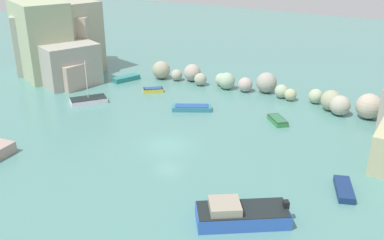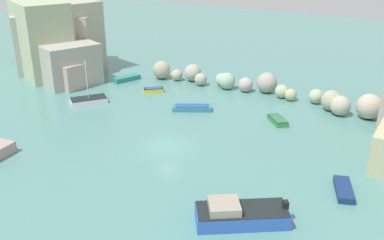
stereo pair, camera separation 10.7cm
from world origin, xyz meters
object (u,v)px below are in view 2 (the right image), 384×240
at_px(moored_boat_4, 344,190).
at_px(moored_boat_3, 239,214).
at_px(moored_boat_0, 89,100).
at_px(moored_boat_1, 192,108).
at_px(moored_boat_6, 127,78).
at_px(moored_boat_2, 278,120).
at_px(moored_boat_5, 153,90).

bearing_deg(moored_boat_4, moored_boat_3, -55.39).
bearing_deg(moored_boat_0, moored_boat_1, -34.05).
bearing_deg(moored_boat_0, moored_boat_3, -79.63).
relative_size(moored_boat_3, moored_boat_4, 1.79).
bearing_deg(moored_boat_6, moored_boat_0, -149.62).
xyz_separation_m(moored_boat_2, moored_boat_6, (-22.14, 2.93, 0.04)).
bearing_deg(moored_boat_1, moored_boat_4, -55.04).
xyz_separation_m(moored_boat_0, moored_boat_5, (3.97, 6.93, -0.05)).
bearing_deg(moored_boat_4, moored_boat_5, -134.86).
xyz_separation_m(moored_boat_2, moored_boat_3, (4.13, -17.17, 0.36)).
distance_m(moored_boat_1, moored_boat_6, 13.70).
bearing_deg(moored_boat_2, moored_boat_1, -124.62).
distance_m(moored_boat_0, moored_boat_5, 7.99).
bearing_deg(moored_boat_6, moored_boat_3, -108.32).
relative_size(moored_boat_2, moored_boat_6, 0.74).
bearing_deg(moored_boat_3, moored_boat_1, -85.55).
relative_size(moored_boat_1, moored_boat_6, 1.15).
bearing_deg(moored_boat_1, moored_boat_5, 128.71).
bearing_deg(moored_boat_3, moored_boat_2, -112.66).
xyz_separation_m(moored_boat_0, moored_boat_2, (20.39, 5.86, -0.07)).
bearing_deg(moored_boat_5, moored_boat_3, 95.51).
xyz_separation_m(moored_boat_0, moored_boat_3, (24.52, -11.31, 0.29)).
height_order(moored_boat_0, moored_boat_4, moored_boat_0).
relative_size(moored_boat_0, moored_boat_4, 1.42).
bearing_deg(moored_boat_6, moored_boat_2, -78.44).
relative_size(moored_boat_0, moored_boat_1, 1.14).
relative_size(moored_boat_2, moored_boat_4, 0.79).
relative_size(moored_boat_4, moored_boat_6, 0.93).
xyz_separation_m(moored_boat_3, moored_boat_5, (-20.54, 18.25, -0.34)).
bearing_deg(moored_boat_2, moored_boat_6, -142.13).
bearing_deg(moored_boat_6, moored_boat_4, -93.18).
distance_m(moored_boat_3, moored_boat_4, 8.83).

